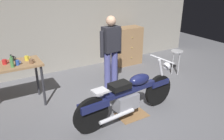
% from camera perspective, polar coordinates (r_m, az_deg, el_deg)
% --- Properties ---
extents(ground_plane, '(12.00, 12.00, 0.00)m').
position_cam_1_polar(ground_plane, '(4.47, 5.12, -10.61)').
color(ground_plane, slate).
extents(back_wall, '(8.00, 0.12, 3.10)m').
position_cam_1_polar(back_wall, '(6.30, -9.58, 14.06)').
color(back_wall, gray).
rests_on(back_wall, ground_plane).
extents(workbench, '(1.30, 0.64, 0.90)m').
position_cam_1_polar(workbench, '(4.72, -25.10, -0.16)').
color(workbench, '#99724C').
rests_on(workbench, ground_plane).
extents(motorcycle, '(2.19, 0.60, 1.00)m').
position_cam_1_polar(motorcycle, '(4.12, 4.34, -6.34)').
color(motorcycle, black).
rests_on(motorcycle, ground_plane).
extents(person_standing, '(0.57, 0.26, 1.67)m').
position_cam_1_polar(person_standing, '(5.09, -0.26, 5.22)').
color(person_standing, '#4C4E8F').
rests_on(person_standing, ground_plane).
extents(shop_stool, '(0.32, 0.32, 0.64)m').
position_cam_1_polar(shop_stool, '(6.22, 15.93, 3.43)').
color(shop_stool, '#B2B2B7').
rests_on(shop_stool, ground_plane).
extents(wooden_dresser, '(0.80, 0.47, 1.10)m').
position_cam_1_polar(wooden_dresser, '(6.72, 3.94, 6.08)').
color(wooden_dresser, '#99724C').
rests_on(wooden_dresser, ground_plane).
extents(drip_tray, '(0.56, 0.40, 0.01)m').
position_cam_1_polar(drip_tray, '(4.39, 5.04, -11.16)').
color(drip_tray, olive).
rests_on(drip_tray, ground_plane).
extents(mug_blue_enamel, '(0.11, 0.08, 0.09)m').
position_cam_1_polar(mug_blue_enamel, '(4.57, -22.68, 1.71)').
color(mug_blue_enamel, '#2D51AD').
rests_on(mug_blue_enamel, workbench).
extents(mug_yellow_tall, '(0.11, 0.08, 0.09)m').
position_cam_1_polar(mug_yellow_tall, '(4.77, -20.67, 2.80)').
color(mug_yellow_tall, yellow).
rests_on(mug_yellow_tall, workbench).
extents(mug_brown_stoneware, '(0.11, 0.08, 0.09)m').
position_cam_1_polar(mug_brown_stoneware, '(4.57, -19.63, 2.09)').
color(mug_brown_stoneware, brown).
rests_on(mug_brown_stoneware, workbench).
extents(mug_red_diner, '(0.12, 0.09, 0.09)m').
position_cam_1_polar(mug_red_diner, '(4.71, -25.41, 1.85)').
color(mug_red_diner, red).
rests_on(mug_red_diner, workbench).
extents(mug_black_matte, '(0.11, 0.07, 0.09)m').
position_cam_1_polar(mug_black_matte, '(4.85, -23.75, 2.68)').
color(mug_black_matte, black).
rests_on(mug_black_matte, workbench).
extents(bottle, '(0.06, 0.06, 0.24)m').
position_cam_1_polar(bottle, '(4.48, -23.89, 1.79)').
color(bottle, '#4C8C4C').
rests_on(bottle, workbench).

